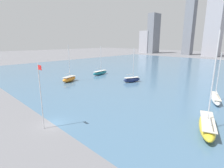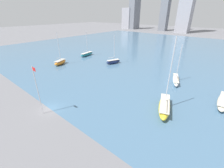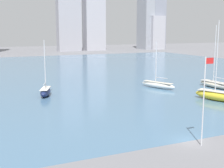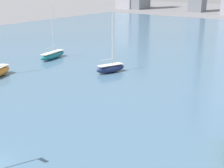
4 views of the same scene
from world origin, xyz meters
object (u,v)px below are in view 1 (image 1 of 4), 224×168
(sailboat_teal, at_px, (100,73))
(sailboat_orange, at_px, (69,79))
(sailboat_yellow, at_px, (207,125))
(sailboat_navy, at_px, (132,79))
(flag_pole, at_px, (41,95))
(sailboat_white, at_px, (215,98))

(sailboat_teal, xyz_separation_m, sailboat_orange, (2.13, -16.32, 0.11))
(sailboat_yellow, relative_size, sailboat_navy, 1.33)
(sailboat_orange, xyz_separation_m, sailboat_navy, (16.04, 14.94, -0.06))
(flag_pole, relative_size, sailboat_orange, 0.82)
(flag_pole, relative_size, sailboat_white, 0.94)
(sailboat_navy, bearing_deg, sailboat_white, 17.90)
(sailboat_yellow, bearing_deg, sailboat_orange, 155.39)
(sailboat_yellow, bearing_deg, sailboat_white, 80.76)
(sailboat_yellow, height_order, sailboat_teal, sailboat_yellow)
(sailboat_orange, bearing_deg, sailboat_yellow, -24.20)
(sailboat_teal, bearing_deg, sailboat_white, -11.99)
(sailboat_navy, bearing_deg, sailboat_orange, -115.15)
(flag_pole, distance_m, sailboat_orange, 34.45)
(sailboat_white, height_order, sailboat_orange, sailboat_orange)
(sailboat_white, height_order, sailboat_navy, sailboat_navy)
(flag_pole, xyz_separation_m, sailboat_yellow, (19.15, 17.74, -4.74))
(sailboat_white, bearing_deg, sailboat_orange, 176.24)
(sailboat_yellow, height_order, sailboat_orange, sailboat_yellow)
(sailboat_white, height_order, sailboat_yellow, sailboat_yellow)
(sailboat_yellow, height_order, sailboat_navy, sailboat_yellow)
(sailboat_teal, bearing_deg, sailboat_navy, -12.21)
(sailboat_teal, height_order, sailboat_orange, sailboat_orange)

